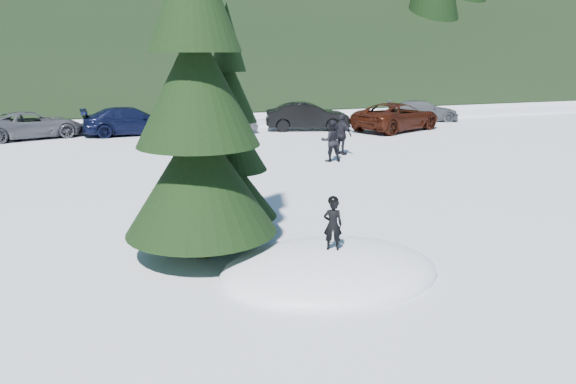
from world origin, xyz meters
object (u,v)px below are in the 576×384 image
object	(u,v)px
car_4	(220,122)
car_3	(131,121)
adult_0	(331,141)
adult_1	(342,135)
car_5	(308,116)
spruce_tall	(197,101)
spruce_short	(230,147)
child_skier	(333,225)
car_6	(397,117)
car_7	(423,111)
car_2	(32,125)

from	to	relation	value
car_4	car_3	bearing A→B (deg)	54.68
adult_0	adult_1	xyz separation A→B (m)	(1.03, 1.18, 0.04)
car_3	car_5	distance (m)	9.52
spruce_tall	adult_0	distance (m)	11.55
adult_0	car_3	size ratio (longest dim) A/B	0.33
adult_1	spruce_short	bearing A→B (deg)	116.99
spruce_short	child_skier	bearing A→B (deg)	-68.54
car_4	adult_0	bearing A→B (deg)	-179.20
car_4	car_5	bearing A→B (deg)	-103.51
spruce_tall	car_6	world-z (taller)	spruce_tall
adult_1	car_4	bearing A→B (deg)	1.01
spruce_short	adult_1	xyz separation A→B (m)	(6.98, 8.67, -1.24)
spruce_tall	car_7	bearing A→B (deg)	47.05
car_6	spruce_tall	bearing A→B (deg)	115.94
child_skier	car_7	xyz separation A→B (m)	(15.64, 21.01, -0.35)
spruce_tall	car_3	world-z (taller)	spruce_tall
car_3	car_6	world-z (taller)	car_6
spruce_tall	adult_0	size ratio (longest dim) A/B	5.18
car_3	adult_1	bearing A→B (deg)	-140.71
adult_1	car_3	distance (m)	12.09
car_4	car_6	size ratio (longest dim) A/B	0.74
child_skier	car_5	xyz separation A→B (m)	(7.20, 19.51, -0.23)
spruce_tall	car_5	bearing A→B (deg)	61.93
spruce_short	child_skier	distance (m)	3.60
child_skier	adult_1	bearing A→B (deg)	-92.20
car_5	spruce_short	bearing A→B (deg)	168.79
car_7	spruce_short	bearing A→B (deg)	153.88
adult_0	child_skier	bearing A→B (deg)	75.35
car_6	adult_0	bearing A→B (deg)	112.12
car_3	car_7	bearing A→B (deg)	-91.64
car_6	car_5	bearing A→B (deg)	46.50
spruce_short	car_4	distance (m)	16.59
car_7	car_5	bearing A→B (deg)	117.44
car_4	car_6	bearing A→B (deg)	-114.76
car_3	car_4	bearing A→B (deg)	-111.86
spruce_tall	adult_0	xyz separation A→B (m)	(6.95, 8.89, -2.49)
adult_1	adult_0	bearing A→B (deg)	114.75
car_6	car_4	bearing A→B (deg)	57.85
adult_1	car_7	xyz separation A→B (m)	(9.91, 9.16, -0.23)
adult_1	car_2	bearing A→B (deg)	29.18
spruce_tall	car_5	world-z (taller)	spruce_tall
spruce_short	car_5	bearing A→B (deg)	62.63
car_6	car_7	size ratio (longest dim) A/B	1.25
spruce_short	car_6	size ratio (longest dim) A/B	0.97
car_2	spruce_tall	bearing A→B (deg)	177.40
spruce_short	car_4	bearing A→B (deg)	77.93
car_5	spruce_tall	bearing A→B (deg)	168.09
car_3	adult_0	bearing A→B (deg)	-147.91
car_7	spruce_tall	bearing A→B (deg)	154.39
car_2	car_6	size ratio (longest dim) A/B	0.89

